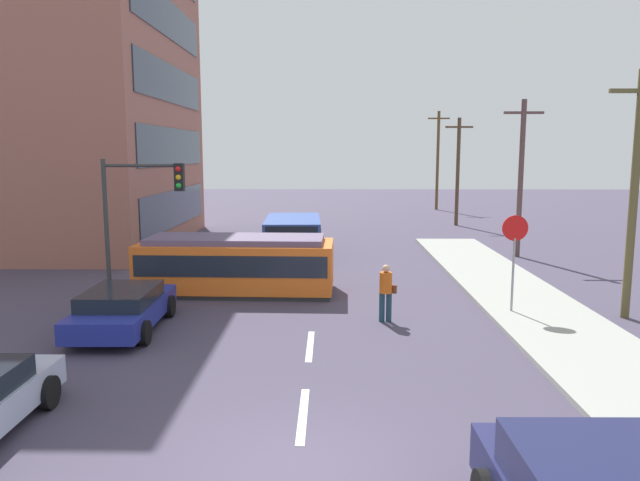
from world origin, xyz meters
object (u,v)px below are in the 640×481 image
Objects in this scene: city_bus at (293,234)px; pedestrian_crossing at (386,290)px; traffic_light_mast at (138,205)px; streetcar_tram at (237,264)px; stop_sign at (514,243)px; parked_sedan_mid at (123,308)px; utility_pole_mid at (521,175)px; utility_pole_near at (634,191)px; utility_pole_far at (458,169)px; utility_pole_distant at (438,159)px.

pedestrian_crossing is at bearing -72.94° from city_bus.
city_bus is 10.64m from traffic_light_mast.
stop_sign is (8.68, -2.79, 1.18)m from streetcar_tram.
parked_sedan_mid is at bearing -171.23° from stop_sign.
traffic_light_mast is 17.52m from utility_pole_mid.
pedestrian_crossing is 0.23× the size of utility_pole_near.
streetcar_tram is 0.95× the size of utility_pole_far.
city_bus is 3.11× the size of pedestrian_crossing.
pedestrian_crossing is at bearing -169.06° from stop_sign.
stop_sign is 0.35× the size of utility_pole_distant.
utility_pole_far is at bearing 49.91° from city_bus.
streetcar_tram reaches higher than parked_sedan_mid.
utility_pole_distant reaches higher than utility_pole_far.
traffic_light_mast is at bearing 95.23° from parked_sedan_mid.
city_bus is at bearing 107.06° from pedestrian_crossing.
stop_sign is at bearing 176.28° from utility_pole_near.
traffic_light_mast is at bearing 176.83° from stop_sign.
parked_sedan_mid is at bearing -174.05° from utility_pole_near.
traffic_light_mast is (-4.14, -9.54, 2.23)m from city_bus.
streetcar_tram is 0.82× the size of utility_pole_distant.
parked_sedan_mid is 19.00m from utility_pole_mid.
pedestrian_crossing is 7.35m from parked_sedan_mid.
parked_sedan_mid is 0.54× the size of utility_pole_distant.
streetcar_tram is at bearing 39.16° from traffic_light_mast.
utility_pole_mid reaches higher than parked_sedan_mid.
utility_pole_distant reaches higher than parked_sedan_mid.
city_bus is at bearing -130.09° from utility_pole_far.
traffic_light_mast is (-2.65, -2.16, 2.24)m from streetcar_tram.
utility_pole_near is (14.61, -0.84, 0.49)m from traffic_light_mast.
streetcar_tram is 5.99m from pedestrian_crossing.
utility_pole_mid is (10.50, 0.06, 2.76)m from city_bus.
city_bus is at bearing 66.51° from traffic_light_mast.
stop_sign is 0.62× the size of traffic_light_mast.
utility_pole_near reaches higher than parked_sedan_mid.
streetcar_tram is 5.13m from parked_sedan_mid.
utility_pole_far is 0.86× the size of utility_pole_distant.
utility_pole_mid reaches higher than traffic_light_mast.
streetcar_tram is 0.93× the size of utility_pole_mid.
traffic_light_mast is (-11.33, 0.63, 1.06)m from stop_sign.
streetcar_tram is 14.38m from utility_pole_mid.
traffic_light_mast is at bearing -146.78° from utility_pole_mid.
city_bus is at bearing -179.69° from utility_pole_mid.
utility_pole_near reaches higher than traffic_light_mast.
pedestrian_crossing is 0.58× the size of stop_sign.
traffic_light_mast is 0.64× the size of utility_pole_mid.
utility_pole_far is (-0.32, 22.43, -0.05)m from utility_pole_near.
streetcar_tram is 1.44× the size of traffic_light_mast.
utility_pole_mid is (3.32, 10.22, 1.59)m from stop_sign.
stop_sign is 0.40× the size of utility_pole_near.
traffic_light_mast is at bearing 176.70° from utility_pole_near.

